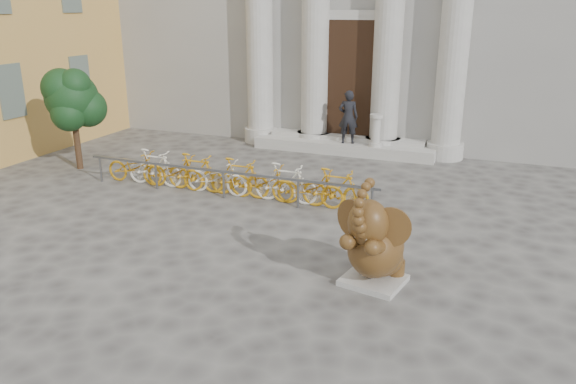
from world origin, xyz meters
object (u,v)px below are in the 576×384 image
at_px(bike_rack, 228,176).
at_px(pedestrian, 348,117).
at_px(tree, 72,99).
at_px(elephant_statue, 374,245).

xyz_separation_m(bike_rack, pedestrian, (1.72, 5.18, 0.72)).
bearing_deg(tree, bike_rack, -6.20).
height_order(bike_rack, pedestrian, pedestrian).
bearing_deg(tree, pedestrian, 33.59).
distance_m(elephant_statue, pedestrian, 9.06).
height_order(tree, pedestrian, tree).
distance_m(tree, pedestrian, 8.38).
distance_m(elephant_statue, tree, 10.67).
bearing_deg(elephant_statue, bike_rack, 154.62).
bearing_deg(pedestrian, bike_rack, 59.94).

